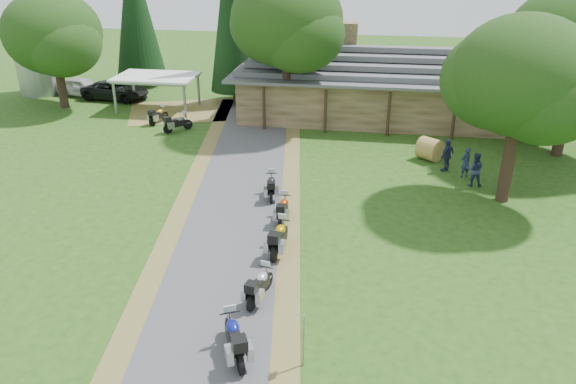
% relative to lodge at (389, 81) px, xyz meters
% --- Properties ---
extents(ground, '(120.00, 120.00, 0.00)m').
position_rel_lodge_xyz_m(ground, '(-6.00, -24.00, -2.45)').
color(ground, '#274914').
rests_on(ground, ground).
extents(driveway, '(51.95, 51.95, 0.00)m').
position_rel_lodge_xyz_m(driveway, '(-6.50, -20.00, -2.45)').
color(driveway, '#454548').
rests_on(driveway, ground).
extents(lodge, '(21.40, 9.40, 4.90)m').
position_rel_lodge_xyz_m(lodge, '(0.00, 0.00, 0.00)').
color(lodge, brown).
rests_on(lodge, ground).
extents(silo, '(3.54, 3.54, 6.93)m').
position_rel_lodge_xyz_m(silo, '(-27.66, 2.04, 1.02)').
color(silo, gray).
rests_on(silo, ground).
extents(carport, '(5.75, 3.84, 2.49)m').
position_rel_lodge_xyz_m(carport, '(-16.61, -0.98, -1.21)').
color(carport, white).
rests_on(carport, ground).
extents(car_white_sedan, '(3.36, 5.81, 1.82)m').
position_rel_lodge_xyz_m(car_white_sedan, '(-23.94, 1.71, -1.54)').
color(car_white_sedan, silver).
rests_on(car_white_sedan, ground).
extents(car_dark_suv, '(2.99, 5.84, 2.15)m').
position_rel_lodge_xyz_m(car_dark_suv, '(-20.90, 1.11, -1.38)').
color(car_dark_suv, black).
rests_on(car_dark_suv, ground).
extents(motorcycle_row_a, '(1.47, 2.12, 1.39)m').
position_rel_lodge_xyz_m(motorcycle_row_a, '(-4.62, -26.10, -1.75)').
color(motorcycle_row_a, navy).
rests_on(motorcycle_row_a, ground).
extents(motorcycle_row_b, '(0.94, 1.88, 1.23)m').
position_rel_lodge_xyz_m(motorcycle_row_b, '(-4.45, -23.14, -1.83)').
color(motorcycle_row_b, '#B3B6BB').
rests_on(motorcycle_row_b, ground).
extents(motorcycle_row_c, '(0.82, 2.08, 1.39)m').
position_rel_lodge_xyz_m(motorcycle_row_c, '(-4.34, -19.81, -1.75)').
color(motorcycle_row_c, '#BF8F05').
rests_on(motorcycle_row_c, ground).
extents(motorcycle_row_d, '(0.60, 1.77, 1.21)m').
position_rel_lodge_xyz_m(motorcycle_row_d, '(-4.64, -17.06, -1.85)').
color(motorcycle_row_d, red).
rests_on(motorcycle_row_d, ground).
extents(motorcycle_row_e, '(0.90, 1.89, 1.24)m').
position_rel_lodge_xyz_m(motorcycle_row_e, '(-5.61, -14.72, -1.83)').
color(motorcycle_row_e, black).
rests_on(motorcycle_row_e, ground).
extents(motorcycle_carport_a, '(1.05, 1.81, 1.18)m').
position_rel_lodge_xyz_m(motorcycle_carport_a, '(-15.41, -4.17, -1.86)').
color(motorcycle_carport_a, gold).
rests_on(motorcycle_carport_a, ground).
extents(motorcycle_carport_b, '(1.68, 1.76, 1.26)m').
position_rel_lodge_xyz_m(motorcycle_carport_b, '(-13.50, -5.71, -1.82)').
color(motorcycle_carport_b, gray).
rests_on(motorcycle_carport_b, ground).
extents(person_a, '(0.67, 0.63, 1.92)m').
position_rel_lodge_xyz_m(person_a, '(4.00, -10.67, -1.49)').
color(person_a, navy).
rests_on(person_a, ground).
extents(person_b, '(0.62, 0.47, 2.09)m').
position_rel_lodge_xyz_m(person_b, '(4.30, -11.79, -1.41)').
color(person_b, navy).
rests_on(person_b, ground).
extents(person_c, '(0.71, 0.74, 2.11)m').
position_rel_lodge_xyz_m(person_c, '(3.13, -9.94, -1.39)').
color(person_c, navy).
rests_on(person_c, ground).
extents(hay_bale, '(1.70, 1.72, 1.27)m').
position_rel_lodge_xyz_m(hay_bale, '(2.34, -8.36, -1.81)').
color(hay_bale, '#A97B3E').
rests_on(hay_bale, ground).
extents(sign_post, '(0.33, 0.05, 1.81)m').
position_rel_lodge_xyz_m(sign_post, '(-2.51, -26.26, -1.55)').
color(sign_post, gray).
rests_on(sign_post, ground).
extents(oak_lodge_left, '(7.01, 7.01, 11.21)m').
position_rel_lodge_xyz_m(oak_lodge_left, '(-6.65, -3.52, 3.15)').
color(oak_lodge_left, '#15340F').
rests_on(oak_lodge_left, ground).
extents(oak_lodge_right, '(8.08, 8.08, 9.94)m').
position_rel_lodge_xyz_m(oak_lodge_right, '(9.76, -6.46, 2.52)').
color(oak_lodge_right, '#15340F').
rests_on(oak_lodge_right, ground).
extents(oak_driveway, '(6.32, 6.32, 9.77)m').
position_rel_lodge_xyz_m(oak_driveway, '(5.45, -13.37, 2.43)').
color(oak_driveway, '#15340F').
rests_on(oak_driveway, ground).
extents(oak_silo, '(6.85, 6.85, 8.73)m').
position_rel_lodge_xyz_m(oak_silo, '(-23.75, -1.59, 1.91)').
color(oak_silo, '#15340F').
rests_on(oak_silo, ground).
extents(cedar_near, '(3.69, 3.69, 13.20)m').
position_rel_lodge_xyz_m(cedar_near, '(-11.50, 1.88, 4.15)').
color(cedar_near, black).
rests_on(cedar_near, ground).
extents(cedar_far, '(4.00, 4.00, 11.89)m').
position_rel_lodge_xyz_m(cedar_far, '(-20.68, 5.96, 3.50)').
color(cedar_far, black).
rests_on(cedar_far, ground).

